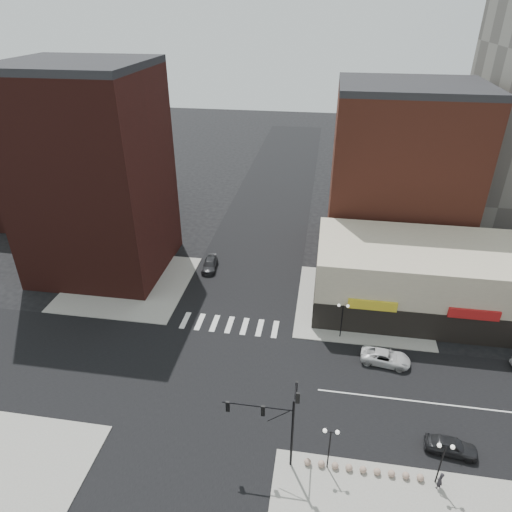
# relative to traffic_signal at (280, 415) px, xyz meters

# --- Properties ---
(ground) EXTENTS (240.00, 240.00, 0.00)m
(ground) POSITION_rel_traffic_signal_xyz_m (-7.24, 7.83, -4.96)
(ground) COLOR black
(ground) RESTS_ON ground
(road_ew) EXTENTS (200.00, 14.00, 0.02)m
(road_ew) POSITION_rel_traffic_signal_xyz_m (-7.24, 7.83, -4.95)
(road_ew) COLOR black
(road_ew) RESTS_ON ground
(road_ns) EXTENTS (14.00, 200.00, 0.02)m
(road_ns) POSITION_rel_traffic_signal_xyz_m (-7.24, 7.83, -4.95)
(road_ns) COLOR black
(road_ns) RESTS_ON ground
(sidewalk_nw) EXTENTS (15.00, 15.00, 0.12)m
(sidewalk_nw) POSITION_rel_traffic_signal_xyz_m (-21.74, 22.33, -4.90)
(sidewalk_nw) COLOR gray
(sidewalk_nw) RESTS_ON ground
(sidewalk_ne) EXTENTS (15.00, 15.00, 0.12)m
(sidewalk_ne) POSITION_rel_traffic_signal_xyz_m (7.26, 22.33, -4.90)
(sidewalk_ne) COLOR gray
(sidewalk_ne) RESTS_ON ground
(building_nw) EXTENTS (16.00, 15.00, 25.00)m
(building_nw) POSITION_rel_traffic_signal_xyz_m (-26.24, 26.33, 7.54)
(building_nw) COLOR #3C1813
(building_nw) RESTS_ON ground
(building_nw_low) EXTENTS (20.00, 18.00, 12.00)m
(building_nw_low) POSITION_rel_traffic_signal_xyz_m (-39.24, 41.83, 1.04)
(building_nw_low) COLOR #3C1813
(building_nw_low) RESTS_ON ground
(building_ne_midrise) EXTENTS (18.00, 15.00, 22.00)m
(building_ne_midrise) POSITION_rel_traffic_signal_xyz_m (11.76, 37.33, 6.04)
(building_ne_midrise) COLOR brown
(building_ne_midrise) RESTS_ON ground
(building_ne_row) EXTENTS (24.20, 12.20, 8.00)m
(building_ne_row) POSITION_rel_traffic_signal_xyz_m (13.76, 22.83, -1.66)
(building_ne_row) COLOR beige
(building_ne_row) RESTS_ON ground
(traffic_signal) EXTENTS (5.59, 3.09, 7.77)m
(traffic_signal) POSITION_rel_traffic_signal_xyz_m (0.00, 0.00, 0.00)
(traffic_signal) COLOR black
(traffic_signal) RESTS_ON ground
(street_lamp_se_a) EXTENTS (1.22, 0.32, 4.16)m
(street_lamp_se_a) POSITION_rel_traffic_signal_xyz_m (3.76, -0.17, -1.67)
(street_lamp_se_a) COLOR black
(street_lamp_se_a) RESTS_ON sidewalk_se
(street_lamp_se_b) EXTENTS (1.22, 0.32, 4.16)m
(street_lamp_se_b) POSITION_rel_traffic_signal_xyz_m (11.76, -0.17, -1.67)
(street_lamp_se_b) COLOR black
(street_lamp_se_b) RESTS_ON sidewalk_se
(street_lamp_ne) EXTENTS (1.22, 0.32, 4.16)m
(street_lamp_ne) POSITION_rel_traffic_signal_xyz_m (4.76, 15.83, -1.67)
(street_lamp_ne) COLOR black
(street_lamp_ne) RESTS_ON sidewalk_ne
(bollard_row) EXTENTS (8.94, 0.54, 0.54)m
(bollard_row) POSITION_rel_traffic_signal_xyz_m (6.46, -0.17, -4.57)
(bollard_row) COLOR gray
(bollard_row) RESTS_ON sidewalk_se
(white_suv) EXTENTS (5.07, 2.83, 1.34)m
(white_suv) POSITION_rel_traffic_signal_xyz_m (9.18, 12.55, -4.29)
(white_suv) COLOR silver
(white_suv) RESTS_ON ground
(dark_sedan_east) EXTENTS (4.20, 2.13, 1.37)m
(dark_sedan_east) POSITION_rel_traffic_signal_xyz_m (13.40, 2.83, -4.28)
(dark_sedan_east) COLOR black
(dark_sedan_east) RESTS_ON ground
(dark_sedan_north) EXTENTS (2.17, 4.53, 1.27)m
(dark_sedan_north) POSITION_rel_traffic_signal_xyz_m (-12.43, 27.46, -4.33)
(dark_sedan_north) COLOR black
(dark_sedan_north) RESTS_ON ground
(pedestrian) EXTENTS (0.70, 0.68, 1.61)m
(pedestrian) POSITION_rel_traffic_signal_xyz_m (11.88, -0.59, -4.04)
(pedestrian) COLOR #242126
(pedestrian) RESTS_ON sidewalk_se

